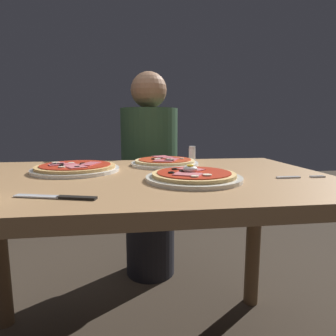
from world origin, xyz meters
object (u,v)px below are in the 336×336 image
Objects in this scene: pizza_across_right at (165,162)px; knife at (61,197)px; pizza_foreground at (194,176)px; dining_table at (134,208)px; salt_shaker at (192,154)px; pizza_across_left at (76,168)px; diner_person at (150,182)px; fork at (297,177)px.

knife is at bearing -121.56° from pizza_across_right.
pizza_foreground is 1.06× the size of pizza_across_right.
salt_shaker reaches higher than dining_table.
pizza_across_left is 4.49× the size of salt_shaker.
pizza_across_left is 1.11× the size of pizza_across_right.
pizza_across_left is (-0.20, 0.11, 0.12)m from dining_table.
pizza_foreground is 0.38m from knife.
salt_shaker is 0.46m from diner_person.
salt_shaker reaches higher than pizza_across_left.
dining_table is 19.16× the size of salt_shaker.
pizza_across_right is 0.52m from diner_person.
dining_table is 0.44m from salt_shaker.
diner_person is at bearing 74.51° from knife.
fork is at bearing -17.46° from pizza_across_left.
diner_person reaches higher than salt_shaker.
diner_person is at bearing 113.38° from salt_shaker.
fork is at bearing -41.62° from pizza_across_right.
pizza_across_right is (0.33, 0.11, -0.00)m from pizza_across_left.
pizza_across_left is 1.91× the size of fork.
salt_shaker is at bearing 50.60° from dining_table.
diner_person reaches higher than fork.
dining_table is 8.15× the size of fork.
salt_shaker reaches higher than knife.
pizza_across_left is (-0.38, 0.21, 0.00)m from pizza_foreground.
pizza_foreground is 0.24× the size of diner_person.
diner_person is (0.10, 0.70, -0.06)m from dining_table.
pizza_across_right is 0.23× the size of diner_person.
pizza_foreground is 1.82× the size of fork.
diner_person is at bearing 115.91° from fork.
salt_shaker is at bearing 38.75° from pizza_across_right.
salt_shaker reaches higher than pizza_foreground.
knife is 0.74m from salt_shaker.
pizza_foreground reaches higher than dining_table.
fork is 0.50m from salt_shaker.
pizza_across_left is at bearing -161.77° from pizza_across_right.
knife is at bearing -166.97° from fork.
dining_table is at bearing -27.68° from pizza_across_left.
pizza_foreground is 0.32m from pizza_across_right.
dining_table is 0.28m from pizza_across_right.
pizza_across_left is 0.69m from diner_person.
pizza_across_right is at bearing -141.25° from salt_shaker.
pizza_across_left reaches higher than dining_table.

